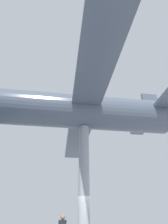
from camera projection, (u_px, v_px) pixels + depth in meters
support_pylon_central at (84, 183)px, 8.72m from camera, size 0.56×0.56×6.22m
suspended_airplane at (78, 111)px, 10.89m from camera, size 18.58×12.43×2.89m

